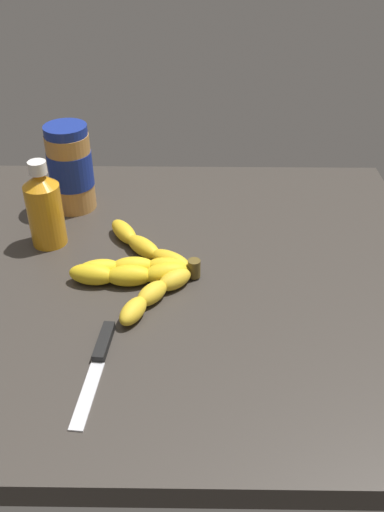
{
  "coord_description": "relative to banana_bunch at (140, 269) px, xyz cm",
  "views": [
    {
      "loc": [
        -2.58,
        71.34,
        52.76
      ],
      "look_at": [
        -1.69,
        2.7,
        4.8
      ],
      "focal_mm": 38.52,
      "sensor_mm": 36.0,
      "label": 1
    }
  ],
  "objects": [
    {
      "name": "ground_plane",
      "position": [
        -6.57,
        -1.65,
        -3.41
      ],
      "size": [
        82.68,
        76.68,
        3.7
      ],
      "primitive_type": "cube",
      "color": "#38332D"
    },
    {
      "name": "banana_bunch",
      "position": [
        0.0,
        0.0,
        0.0
      ],
      "size": [
        20.72,
        28.37,
        3.35
      ],
      "color": "yellow",
      "rests_on": "ground_plane"
    },
    {
      "name": "peanut_butter_jar",
      "position": [
        14.48,
        -22.23,
        6.52
      ],
      "size": [
        8.16,
        8.16,
        16.31
      ],
      "color": "#BF8442",
      "rests_on": "ground_plane"
    },
    {
      "name": "honey_bottle",
      "position": [
        16.56,
        -9.74,
        5.33
      ],
      "size": [
        5.96,
        5.96,
        15.28
      ],
      "color": "orange",
      "rests_on": "ground_plane"
    },
    {
      "name": "butter_knife",
      "position": [
        3.84,
        19.22,
        -1.09
      ],
      "size": [
        3.29,
        17.85,
        1.2
      ],
      "color": "silver",
      "rests_on": "ground_plane"
    }
  ]
}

